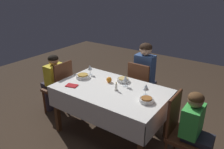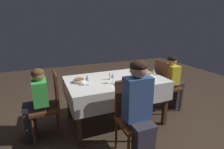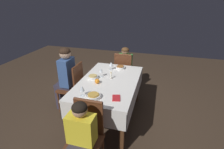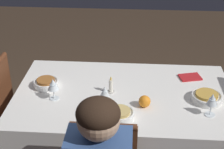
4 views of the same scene
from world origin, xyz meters
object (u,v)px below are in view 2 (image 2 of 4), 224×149
(person_adult_denim, at_px, (139,107))
(wine_glass_south, at_px, (113,76))
(wine_glass_east, at_px, (154,72))
(orange_fruit, at_px, (128,78))
(person_child_yellow, at_px, (173,80))
(chair_west, at_px, (49,102))
(person_child_green, at_px, (36,101))
(dining_table, at_px, (116,84))
(candle_centerpiece, at_px, (110,77))
(napkin_red_folded, at_px, (135,71))
(chair_south, at_px, (132,114))
(bowl_south, at_px, (123,83))
(bowl_east, at_px, (148,74))
(bowl_west, at_px, (79,80))
(chair_east, at_px, (165,84))
(wine_glass_west, at_px, (88,78))

(person_adult_denim, bearing_deg, wine_glass_south, 92.57)
(wine_glass_east, bearing_deg, orange_fruit, 170.95)
(person_child_yellow, bearing_deg, orange_fruit, 99.44)
(chair_west, distance_m, person_child_green, 0.17)
(dining_table, bearing_deg, candle_centerpiece, 173.17)
(candle_centerpiece, relative_size, napkin_red_folded, 0.69)
(wine_glass_south, bearing_deg, chair_south, -86.72)
(bowl_south, xyz_separation_m, orange_fruit, (0.15, 0.13, 0.01))
(bowl_south, bearing_deg, chair_west, 162.35)
(wine_glass_south, bearing_deg, candle_centerpiece, 81.93)
(bowl_east, bearing_deg, bowl_west, 174.46)
(wine_glass_east, bearing_deg, bowl_east, 88.61)
(dining_table, height_order, bowl_south, bowl_south)
(chair_south, relative_size, chair_east, 1.00)
(chair_south, relative_size, person_child_yellow, 0.91)
(wine_glass_east, bearing_deg, bowl_west, 166.24)
(wine_glass_west, height_order, wine_glass_east, wine_glass_east)
(bowl_west, relative_size, wine_glass_west, 1.17)
(bowl_west, xyz_separation_m, orange_fruit, (0.69, -0.20, 0.01))
(person_child_yellow, distance_m, bowl_west, 1.71)
(wine_glass_south, bearing_deg, orange_fruit, 5.43)
(chair_east, xyz_separation_m, wine_glass_south, (-1.10, -0.19, 0.34))
(wine_glass_west, bearing_deg, person_child_yellow, 4.21)
(person_adult_denim, bearing_deg, person_child_yellow, 35.04)
(chair_east, height_order, person_adult_denim, person_adult_denim)
(wine_glass_west, xyz_separation_m, orange_fruit, (0.59, -0.05, -0.07))
(person_adult_denim, relative_size, bowl_east, 5.87)
(wine_glass_east, height_order, candle_centerpiece, wine_glass_east)
(chair_south, xyz_separation_m, person_child_green, (-1.06, 0.72, 0.04))
(dining_table, xyz_separation_m, wine_glass_east, (0.54, -0.21, 0.20))
(chair_east, distance_m, napkin_red_folded, 0.60)
(person_child_green, distance_m, person_child_yellow, 2.29)
(orange_fruit, bearing_deg, wine_glass_west, 175.22)
(dining_table, distance_m, wine_glass_east, 0.61)
(bowl_east, xyz_separation_m, napkin_red_folded, (-0.07, 0.30, -0.02))
(wine_glass_east, relative_size, candle_centerpiece, 1.28)
(chair_west, xyz_separation_m, wine_glass_east, (1.52, -0.24, 0.33))
(wine_glass_south, height_order, wine_glass_west, wine_glass_south)
(orange_fruit, bearing_deg, chair_south, -112.02)
(candle_centerpiece, bearing_deg, bowl_south, -75.29)
(wine_glass_east, xyz_separation_m, orange_fruit, (-0.40, 0.06, -0.07))
(chair_east, relative_size, person_adult_denim, 0.77)
(bowl_south, height_order, wine_glass_west, wine_glass_west)
(bowl_south, xyz_separation_m, bowl_west, (-0.54, 0.33, 0.00))
(person_child_green, xyz_separation_m, person_child_yellow, (2.29, -0.01, 0.00))
(bowl_south, distance_m, napkin_red_folded, 0.72)
(chair_east, distance_m, wine_glass_east, 0.60)
(orange_fruit, height_order, napkin_red_folded, orange_fruit)
(person_child_green, bearing_deg, orange_fruit, 82.14)
(bowl_south, bearing_deg, wine_glass_south, 133.20)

